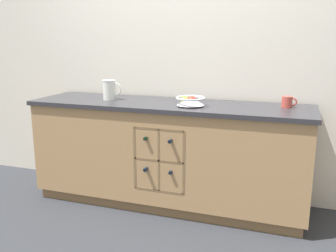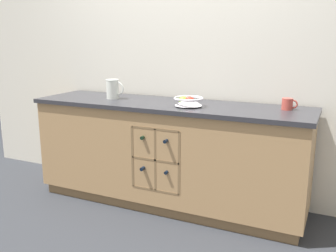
% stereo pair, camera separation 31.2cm
% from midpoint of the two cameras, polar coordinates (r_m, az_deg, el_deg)
% --- Properties ---
extents(ground_plane, '(14.00, 14.00, 0.00)m').
position_cam_midpoint_polar(ground_plane, '(3.35, 2.72, -11.64)').
color(ground_plane, '#2D3035').
extents(back_wall, '(4.69, 0.06, 2.55)m').
position_cam_midpoint_polar(back_wall, '(3.37, 5.31, 10.92)').
color(back_wall, silver).
rests_on(back_wall, ground_plane).
extents(kitchen_island, '(2.33, 0.63, 0.89)m').
position_cam_midpoint_polar(kitchen_island, '(3.18, 2.80, -4.27)').
color(kitchen_island, brown).
rests_on(kitchen_island, ground_plane).
extents(fruit_bowl, '(0.23, 0.23, 0.08)m').
position_cam_midpoint_polar(fruit_bowl, '(2.92, 6.17, 3.82)').
color(fruit_bowl, silver).
rests_on(fruit_bowl, kitchen_island).
extents(white_pitcher, '(0.17, 0.11, 0.17)m').
position_cam_midpoint_polar(white_pitcher, '(3.31, -5.70, 5.68)').
color(white_pitcher, silver).
rests_on(white_pitcher, kitchen_island).
extents(ceramic_mug, '(0.12, 0.08, 0.09)m').
position_cam_midpoint_polar(ceramic_mug, '(2.96, 20.70, 3.12)').
color(ceramic_mug, '#B7473D').
rests_on(ceramic_mug, kitchen_island).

